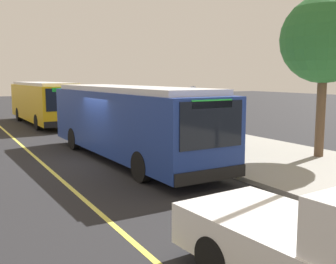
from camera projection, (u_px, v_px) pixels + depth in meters
The scene contains 9 objects.
ground_plane at pixel (103, 161), 15.89m from camera, with size 120.00×120.00×0.00m, color #232326.
sidewalk_curb at pixel (225, 147), 18.77m from camera, with size 44.00×6.40×0.15m, color gray.
lane_stripe_center at pixel (47, 167), 14.83m from camera, with size 36.00×0.14×0.01m, color #E0D64C.
transit_bus_main at pixel (128, 120), 16.00m from camera, with size 11.21×2.94×2.95m.
transit_bus_second at pixel (44, 101), 28.33m from camera, with size 10.55×2.82×2.95m.
bus_shelter at pixel (197, 105), 19.91m from camera, with size 2.90×1.60×2.48m.
waiting_bench at pixel (202, 132), 19.87m from camera, with size 1.60×0.48×0.95m.
route_sign_post at pixel (193, 110), 16.72m from camera, with size 0.44×0.08×2.80m.
street_tree_near_shelter at pixel (324, 40), 15.52m from camera, with size 3.41×3.41×6.32m.
Camera 1 is at (14.86, -5.34, 3.31)m, focal length 42.81 mm.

